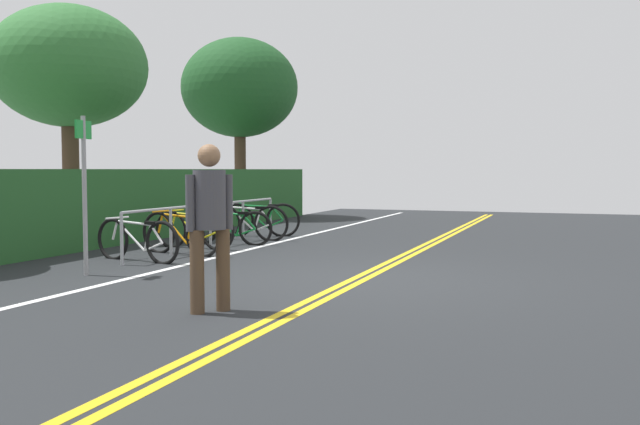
# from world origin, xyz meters

# --- Properties ---
(ground_plane) EXTENTS (30.32, 10.84, 0.05)m
(ground_plane) POSITION_xyz_m (0.00, 0.00, -0.03)
(ground_plane) COLOR #232628
(centre_line_yellow_inner) EXTENTS (27.28, 0.10, 0.00)m
(centre_line_yellow_inner) POSITION_xyz_m (0.00, -0.08, 0.00)
(centre_line_yellow_inner) COLOR gold
(centre_line_yellow_inner) RESTS_ON ground_plane
(centre_line_yellow_outer) EXTENTS (27.28, 0.10, 0.00)m
(centre_line_yellow_outer) POSITION_xyz_m (0.00, 0.08, 0.00)
(centre_line_yellow_outer) COLOR gold
(centre_line_yellow_outer) RESTS_ON ground_plane
(bike_lane_stripe_white) EXTENTS (27.28, 0.12, 0.00)m
(bike_lane_stripe_white) POSITION_xyz_m (0.00, 2.81, 0.00)
(bike_lane_stripe_white) COLOR white
(bike_lane_stripe_white) RESTS_ON ground_plane
(bike_rack) EXTENTS (5.32, 0.05, 0.80)m
(bike_rack) POSITION_xyz_m (2.61, 3.67, 0.59)
(bike_rack) COLOR #9EA0A5
(bike_rack) RESTS_ON ground_plane
(bicycle_0) EXTENTS (0.51, 1.72, 0.70)m
(bicycle_0) POSITION_xyz_m (0.41, 3.71, 0.33)
(bicycle_0) COLOR black
(bicycle_0) RESTS_ON ground_plane
(bicycle_1) EXTENTS (0.49, 1.69, 0.75)m
(bicycle_1) POSITION_xyz_m (1.40, 3.56, 0.35)
(bicycle_1) COLOR black
(bicycle_1) RESTS_ON ground_plane
(bicycle_2) EXTENTS (0.46, 1.71, 0.71)m
(bicycle_2) POSITION_xyz_m (2.26, 3.81, 0.33)
(bicycle_2) COLOR black
(bicycle_2) RESTS_ON ground_plane
(bicycle_3) EXTENTS (0.46, 1.74, 0.69)m
(bicycle_3) POSITION_xyz_m (3.05, 3.54, 0.32)
(bicycle_3) COLOR black
(bicycle_3) RESTS_ON ground_plane
(bicycle_4) EXTENTS (0.46, 1.74, 0.75)m
(bicycle_4) POSITION_xyz_m (3.93, 3.58, 0.35)
(bicycle_4) COLOR black
(bicycle_4) RESTS_ON ground_plane
(bicycle_5) EXTENTS (0.64, 1.64, 0.75)m
(bicycle_5) POSITION_xyz_m (4.76, 3.69, 0.35)
(bicycle_5) COLOR black
(bicycle_5) RESTS_ON ground_plane
(pedestrian) EXTENTS (0.41, 0.34, 1.66)m
(pedestrian) POSITION_xyz_m (-2.57, 0.76, 0.95)
(pedestrian) COLOR #4C3826
(pedestrian) RESTS_ON ground_plane
(sign_post_near) EXTENTS (0.36, 0.08, 2.11)m
(sign_post_near) POSITION_xyz_m (-1.03, 3.51, 1.28)
(sign_post_near) COLOR gray
(sign_post_near) RESTS_ON ground_plane
(hedge_backdrop) EXTENTS (14.27, 1.28, 1.42)m
(hedge_backdrop) POSITION_xyz_m (4.11, 5.97, 0.71)
(hedge_backdrop) COLOR #235626
(hedge_backdrop) RESTS_ON ground_plane
(tree_mid) EXTENTS (3.21, 3.21, 4.78)m
(tree_mid) POSITION_xyz_m (3.22, 7.30, 3.51)
(tree_mid) COLOR #473323
(tree_mid) RESTS_ON ground_plane
(tree_far_right) EXTENTS (3.41, 3.41, 5.25)m
(tree_far_right) POSITION_xyz_m (9.93, 6.78, 3.78)
(tree_far_right) COLOR #473323
(tree_far_right) RESTS_ON ground_plane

